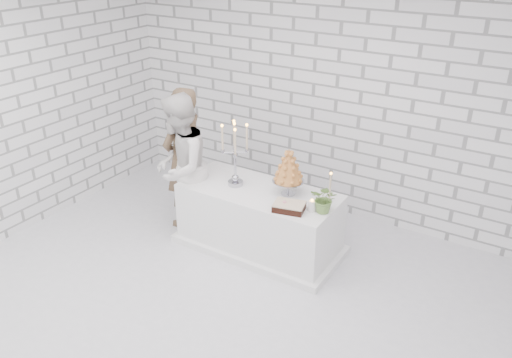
% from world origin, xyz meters
% --- Properties ---
extents(ground, '(6.00, 5.00, 0.01)m').
position_xyz_m(ground, '(0.00, 0.00, 0.00)').
color(ground, silver).
rests_on(ground, ground).
extents(wall_back, '(6.00, 0.01, 3.00)m').
position_xyz_m(wall_back, '(0.00, 2.50, 1.50)').
color(wall_back, white).
rests_on(wall_back, ground).
extents(wall_left, '(0.01, 5.00, 3.00)m').
position_xyz_m(wall_left, '(-3.00, 0.00, 1.50)').
color(wall_left, white).
rests_on(wall_left, ground).
extents(cake_table, '(1.80, 0.80, 0.75)m').
position_xyz_m(cake_table, '(-0.30, 1.20, 0.38)').
color(cake_table, white).
rests_on(cake_table, ground).
extents(groom, '(0.45, 0.66, 1.76)m').
position_xyz_m(groom, '(-1.38, 1.22, 0.88)').
color(groom, brown).
rests_on(groom, ground).
extents(bride, '(0.94, 1.04, 1.76)m').
position_xyz_m(bride, '(-1.25, 0.98, 0.88)').
color(bride, silver).
rests_on(bride, ground).
extents(candelabra, '(0.35, 0.35, 0.76)m').
position_xyz_m(candelabra, '(-0.60, 1.17, 1.13)').
color(candelabra, '#9E9EA8').
rests_on(candelabra, cake_table).
extents(croquembouche, '(0.42, 0.42, 0.54)m').
position_xyz_m(croquembouche, '(0.02, 1.28, 1.02)').
color(croquembouche, '#A76228').
rests_on(croquembouche, cake_table).
extents(chocolate_cake, '(0.36, 0.29, 0.08)m').
position_xyz_m(chocolate_cake, '(0.20, 0.97, 0.79)').
color(chocolate_cake, black).
rests_on(chocolate_cake, cake_table).
extents(pillar_candle, '(0.09, 0.09, 0.12)m').
position_xyz_m(pillar_candle, '(0.41, 1.08, 0.81)').
color(pillar_candle, white).
rests_on(pillar_candle, cake_table).
extents(extra_taper, '(0.07, 0.07, 0.32)m').
position_xyz_m(extra_taper, '(0.47, 1.37, 0.91)').
color(extra_taper, beige).
rests_on(extra_taper, cake_table).
extents(flowers, '(0.30, 0.27, 0.31)m').
position_xyz_m(flowers, '(0.53, 1.13, 0.90)').
color(flowers, '#3A692C').
rests_on(flowers, cake_table).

